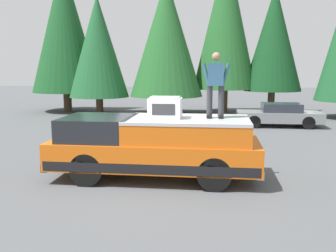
# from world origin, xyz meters

# --- Properties ---
(ground_plane) EXTENTS (90.00, 90.00, 0.00)m
(ground_plane) POSITION_xyz_m (0.00, 0.00, 0.00)
(ground_plane) COLOR #4C4F51
(pickup_truck) EXTENTS (2.01, 5.54, 1.65)m
(pickup_truck) POSITION_xyz_m (0.17, -0.34, 0.87)
(pickup_truck) COLOR orange
(pickup_truck) RESTS_ON ground
(compressor_unit) EXTENTS (0.65, 0.84, 0.56)m
(compressor_unit) POSITION_xyz_m (0.10, -0.62, 1.93)
(compressor_unit) COLOR silver
(compressor_unit) RESTS_ON pickup_truck
(person_on_truck_bed) EXTENTS (0.29, 0.72, 1.69)m
(person_on_truck_bed) POSITION_xyz_m (0.27, -1.92, 2.55)
(person_on_truck_bed) COLOR #333338
(person_on_truck_bed) RESTS_ON pickup_truck
(parked_car_grey) EXTENTS (1.64, 4.10, 1.16)m
(parked_car_grey) POSITION_xyz_m (9.68, -5.12, 0.58)
(parked_car_grey) COLOR gray
(parked_car_grey) RESTS_ON ground
(conifer_left) EXTENTS (3.61, 3.61, 7.92)m
(conifer_left) POSITION_xyz_m (15.12, -5.47, 4.67)
(conifer_left) COLOR #4C3826
(conifer_left) RESTS_ON ground
(conifer_center_left) EXTENTS (4.02, 4.02, 10.28)m
(conifer_center_left) POSITION_xyz_m (15.27, -2.48, 5.90)
(conifer_center_left) COLOR #4C3826
(conifer_center_left) RESTS_ON ground
(conifer_center_right) EXTENTS (4.50, 4.50, 8.32)m
(conifer_center_right) POSITION_xyz_m (13.92, 1.13, 4.72)
(conifer_center_right) COLOR #4C3826
(conifer_center_right) RESTS_ON ground
(conifer_right) EXTENTS (3.73, 3.73, 7.29)m
(conifer_right) POSITION_xyz_m (13.57, 5.36, 4.17)
(conifer_right) COLOR #4C3826
(conifer_right) RESTS_ON ground
(conifer_far_right) EXTENTS (4.43, 4.43, 9.67)m
(conifer_far_right) POSITION_xyz_m (14.64, 7.90, 5.47)
(conifer_far_right) COLOR #4C3826
(conifer_far_right) RESTS_ON ground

